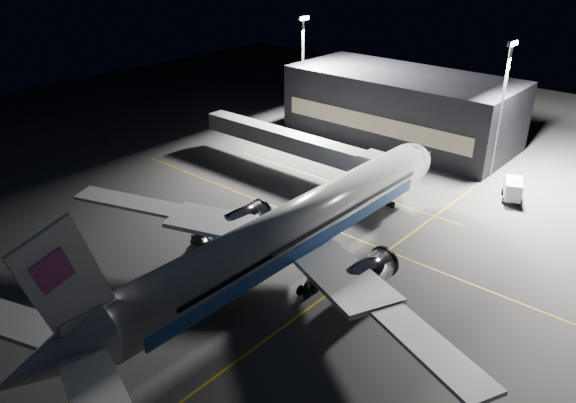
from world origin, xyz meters
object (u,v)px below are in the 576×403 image
at_px(service_truck, 513,188).
at_px(safety_cone_c, 215,280).
at_px(floodlight_mast_south, 503,99).
at_px(baggage_tug, 203,236).
at_px(safety_cone_b, 300,235).
at_px(jet_bridge, 298,144).
at_px(safety_cone_a, 205,233).
at_px(airliner, 289,231).
at_px(floodlight_mast_north, 303,62).

relative_size(service_truck, safety_cone_c, 10.37).
xyz_separation_m(floodlight_mast_south, baggage_tug, (-42.98, 18.28, -11.52)).
distance_m(baggage_tug, safety_cone_b, 12.06).
distance_m(jet_bridge, baggage_tug, 25.91).
xyz_separation_m(floodlight_mast_south, service_truck, (-5.66, -5.53, -10.80)).
bearing_deg(baggage_tug, safety_cone_a, 32.98).
xyz_separation_m(floodlight_mast_south, safety_cone_c, (-48.00, 10.62, -12.07)).
bearing_deg(baggage_tug, jet_bridge, 3.22).
bearing_deg(floodlight_mast_south, airliner, 171.67).
bearing_deg(jet_bridge, floodlight_mast_north, 37.74).
height_order(airliner, baggage_tug, airliner).
bearing_deg(floodlight_mast_south, baggage_tug, 156.96).
bearing_deg(airliner, safety_cone_a, 92.25).
bearing_deg(floodlight_mast_north, safety_cone_b, -140.72).
relative_size(safety_cone_a, safety_cone_c, 1.00).
xyz_separation_m(floodlight_mast_north, safety_cone_c, (-48.00, -27.38, -12.07)).
height_order(airliner, safety_cone_c, airliner).
distance_m(floodlight_mast_north, safety_cone_b, 45.83).
relative_size(floodlight_mast_north, safety_cone_a, 34.93).
bearing_deg(floodlight_mast_north, safety_cone_a, -156.09).
relative_size(floodlight_mast_north, safety_cone_b, 39.11).
distance_m(safety_cone_b, safety_cone_c, 13.79).
distance_m(floodlight_mast_south, safety_cone_a, 47.53).
bearing_deg(safety_cone_a, floodlight_mast_north, 23.91).
distance_m(floodlight_mast_north, baggage_tug, 48.67).
height_order(floodlight_mast_south, baggage_tug, floodlight_mast_south).
bearing_deg(safety_cone_b, safety_cone_a, 127.76).
bearing_deg(airliner, service_truck, -18.05).
height_order(baggage_tug, safety_cone_c, baggage_tug).
bearing_deg(service_truck, safety_cone_b, 128.47).
bearing_deg(floodlight_mast_south, floodlight_mast_north, 90.00).
bearing_deg(airliner, baggage_tug, 98.84).
relative_size(baggage_tug, safety_cone_b, 5.39).
distance_m(jet_bridge, safety_cone_b, 21.89).
relative_size(jet_bridge, safety_cone_a, 58.05).
distance_m(floodlight_mast_south, safety_cone_c, 50.62).
height_order(floodlight_mast_south, safety_cone_c, floodlight_mast_south).
bearing_deg(floodlight_mast_south, safety_cone_c, 167.53).
distance_m(jet_bridge, floodlight_mast_north, 24.06).
height_order(jet_bridge, safety_cone_a, jet_bridge).
bearing_deg(safety_cone_c, jet_bridge, 24.15).
bearing_deg(floodlight_mast_south, jet_bridge, 126.79).
xyz_separation_m(airliner, baggage_tug, (-1.91, 12.27, -4.31)).
relative_size(airliner, baggage_tug, 21.57).
distance_m(airliner, safety_cone_b, 9.33).
bearing_deg(service_truck, jet_bridge, 89.66).
relative_size(floodlight_mast_north, service_truck, 3.36).
bearing_deg(jet_bridge, safety_cone_c, -155.85).
xyz_separation_m(airliner, jet_bridge, (23.08, 18.06, -0.58)).
bearing_deg(service_truck, floodlight_mast_north, 59.62).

